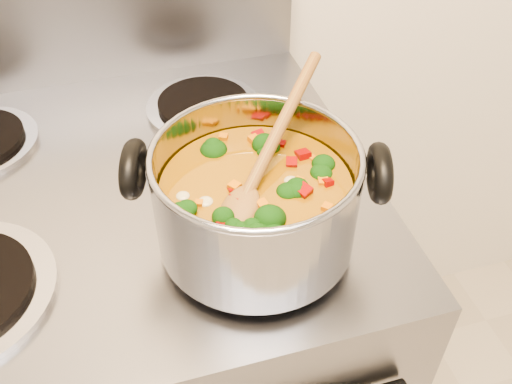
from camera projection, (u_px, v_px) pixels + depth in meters
electric_range at (145, 361)px, 1.09m from camera, size 0.74×0.67×1.08m
stockpot at (256, 199)px, 0.65m from camera, size 0.30×0.24×0.14m
wooden_spoon at (261, 166)px, 0.63m from camera, size 0.19×0.22×0.10m
cooktop_crumbs at (185, 278)px, 0.66m from camera, size 0.21×0.20×0.01m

